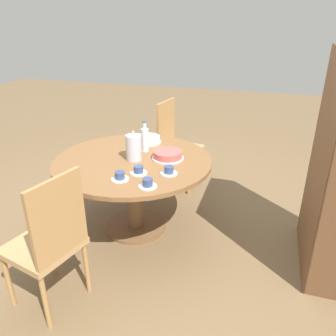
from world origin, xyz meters
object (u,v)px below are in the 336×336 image
at_px(cup_c, 139,170).
at_px(cup_d, 169,171).
at_px(cake_second, 148,139).
at_px(cup_b, 148,184).
at_px(bookshelf, 335,170).
at_px(coffee_pot, 134,147).
at_px(cake_main, 168,155).
at_px(chair_a, 176,143).
at_px(chair_b, 49,241).
at_px(cup_a, 120,177).
at_px(water_bottle, 145,139).

bearing_deg(cup_c, cup_d, 105.84).
relative_size(cake_second, cup_b, 1.94).
bearing_deg(bookshelf, cup_b, 109.74).
bearing_deg(bookshelf, coffee_pot, 90.53).
distance_m(cake_second, cup_b, 0.94).
bearing_deg(cup_d, cake_second, -146.70).
bearing_deg(cake_second, cup_b, 20.59).
bearing_deg(cup_c, coffee_pot, -150.34).
bearing_deg(cake_main, cup_d, 19.22).
xyz_separation_m(cake_main, cake_second, (-0.34, -0.31, -0.00)).
bearing_deg(chair_a, cake_second, 177.59).
height_order(cake_main, cup_d, cake_main).
bearing_deg(chair_b, coffee_pot, -177.12).
height_order(cake_main, cake_second, cake_main).
bearing_deg(cup_c, chair_b, -23.50).
bearing_deg(cake_main, bookshelf, 85.99).
xyz_separation_m(cake_second, cup_c, (0.69, 0.18, -0.00)).
bearing_deg(cup_d, cup_a, -56.93).
bearing_deg(chair_b, cake_main, 170.87).
distance_m(cake_main, cup_a, 0.54).
height_order(bookshelf, water_bottle, bookshelf).
distance_m(cup_b, cup_c, 0.24).
distance_m(coffee_pot, cup_d, 0.42).
xyz_separation_m(chair_b, cake_main, (-1.09, 0.45, 0.22)).
height_order(chair_a, bookshelf, bookshelf).
xyz_separation_m(coffee_pot, cup_d, (0.19, 0.37, -0.09)).
relative_size(chair_b, coffee_pot, 3.80).
height_order(chair_a, water_bottle, same).
relative_size(water_bottle, cup_a, 2.09).
xyz_separation_m(chair_b, cup_a, (-0.60, 0.23, 0.21)).
bearing_deg(chair_b, bookshelf, 133.14).
relative_size(water_bottle, cup_c, 2.09).
bearing_deg(cake_main, water_bottle, -114.24).
bearing_deg(coffee_pot, chair_b, -10.26).
bearing_deg(bookshelf, chair_a, 56.00).
bearing_deg(bookshelf, chair_b, 120.00).
xyz_separation_m(chair_a, chair_b, (2.00, -0.26, 0.00)).
bearing_deg(cup_c, cup_b, 37.65).
bearing_deg(cup_a, chair_a, 178.84).
distance_m(coffee_pot, cup_a, 0.41).
relative_size(bookshelf, cup_a, 12.12).
bearing_deg(bookshelf, water_bottle, 82.47).
distance_m(water_bottle, cup_d, 0.54).
relative_size(water_bottle, cake_second, 1.08).
distance_m(chair_a, chair_b, 2.02).
bearing_deg(cake_second, bookshelf, 75.05).
height_order(bookshelf, cup_d, bookshelf).
height_order(chair_b, bookshelf, bookshelf).
bearing_deg(cake_second, chair_b, -5.47).
height_order(coffee_pot, water_bottle, water_bottle).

